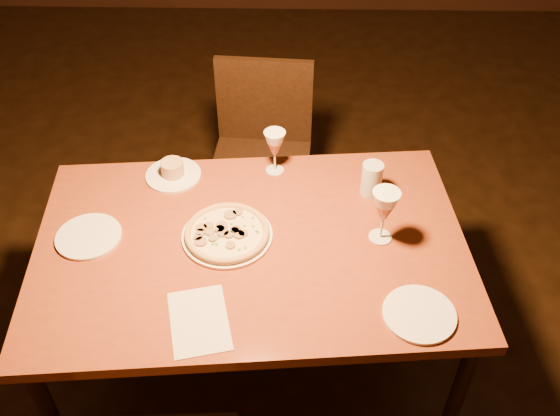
{
  "coord_description": "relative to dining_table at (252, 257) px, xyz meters",
  "views": [
    {
      "loc": [
        -0.12,
        -1.13,
        2.14
      ],
      "look_at": [
        -0.15,
        0.29,
        0.84
      ],
      "focal_mm": 40.0,
      "sensor_mm": 36.0,
      "label": 1
    }
  ],
  "objects": [
    {
      "name": "dining_table",
      "position": [
        0.0,
        0.0,
        0.0
      ],
      "size": [
        1.43,
        0.99,
        0.73
      ],
      "rotation": [
        0.0,
        0.0,
        0.09
      ],
      "color": "#94391F",
      "rests_on": "floor"
    },
    {
      "name": "side_plate_left",
      "position": [
        -0.52,
        0.01,
        0.07
      ],
      "size": [
        0.21,
        0.21,
        0.01
      ],
      "primitive_type": "cylinder",
      "color": "white",
      "rests_on": "dining_table"
    },
    {
      "name": "water_tumbler",
      "position": [
        0.4,
        0.25,
        0.12
      ],
      "size": [
        0.07,
        0.07,
        0.12
      ],
      "primitive_type": "cylinder",
      "color": "silver",
      "rests_on": "dining_table"
    },
    {
      "name": "wine_glass_far",
      "position": [
        0.07,
        0.36,
        0.15
      ],
      "size": [
        0.08,
        0.08,
        0.17
      ],
      "primitive_type": null,
      "color": "#A35544",
      "rests_on": "dining_table"
    },
    {
      "name": "side_plate_near",
      "position": [
        0.49,
        -0.27,
        0.07
      ],
      "size": [
        0.21,
        0.21,
        0.01
      ],
      "primitive_type": "cylinder",
      "color": "white",
      "rests_on": "dining_table"
    },
    {
      "name": "wine_glass_right",
      "position": [
        0.41,
        0.03,
        0.16
      ],
      "size": [
        0.09,
        0.09,
        0.19
      ],
      "primitive_type": null,
      "color": "#A35544",
      "rests_on": "dining_table"
    },
    {
      "name": "chair_far",
      "position": [
        -0.0,
        0.8,
        -0.18
      ],
      "size": [
        0.45,
        0.45,
        0.86
      ],
      "rotation": [
        0.0,
        0.0,
        -0.07
      ],
      "color": "black",
      "rests_on": "floor"
    },
    {
      "name": "menu_card",
      "position": [
        -0.13,
        -0.31,
        0.07
      ],
      "size": [
        0.21,
        0.26,
        0.0
      ],
      "primitive_type": "cube",
      "rotation": [
        0.0,
        0.0,
        0.24
      ],
      "color": "beige",
      "rests_on": "dining_table"
    },
    {
      "name": "ramekin_saucer",
      "position": [
        -0.29,
        0.33,
        0.08
      ],
      "size": [
        0.2,
        0.2,
        0.06
      ],
      "color": "white",
      "rests_on": "dining_table"
    },
    {
      "name": "pizza_plate",
      "position": [
        -0.08,
        0.03,
        0.08
      ],
      "size": [
        0.29,
        0.29,
        0.03
      ],
      "color": "white",
      "rests_on": "dining_table"
    }
  ]
}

